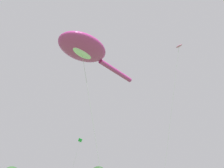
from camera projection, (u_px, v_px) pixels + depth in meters
big_show_kite at (85, 49)px, 17.80m from camera, size 9.19×4.32×13.11m
small_kite_triangle_green at (178, 54)px, 17.65m from camera, size 0.70×3.86×12.88m
small_kite_tiny_distant at (78, 147)px, 30.05m from camera, size 0.48×4.28×8.72m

